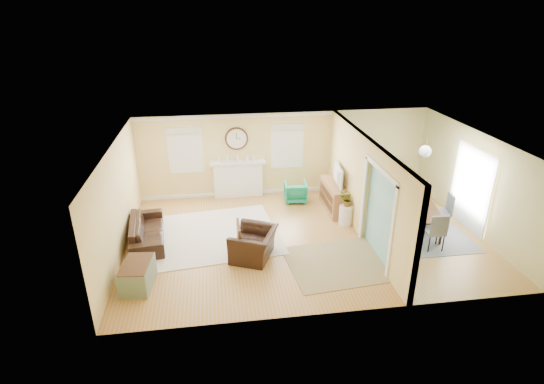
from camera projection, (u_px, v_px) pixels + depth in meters
The scene contains 29 objects.
floor at pixel (304, 237), 11.00m from camera, with size 9.00×9.00×0.00m, color #A76C27.
wall_back at pixel (285, 153), 13.21m from camera, with size 9.00×0.02×2.60m, color #E4C072.
wall_front at pixel (341, 256), 7.76m from camera, with size 9.00×0.02×2.60m, color #E4C072.
wall_left at pixel (117, 202), 9.90m from camera, with size 0.02×6.00×2.60m, color #E4C072.
wall_right at pixel (474, 182), 11.07m from camera, with size 0.02×6.00×2.60m, color #E4C072.
ceiling at pixel (307, 141), 9.97m from camera, with size 9.00×6.00×0.02m, color white.
partition at pixel (361, 182), 10.91m from camera, with size 0.17×6.00×2.60m.
fireplace at pixel (238, 178), 13.19m from camera, with size 1.70×0.30×1.17m.
wall_clock at pixel (237, 139), 12.76m from camera, with size 0.70×0.07×0.70m.
window_left at pixel (185, 147), 12.63m from camera, with size 1.05×0.13×1.42m.
window_right at pixel (287, 143), 13.03m from camera, with size 1.05×0.13×1.42m.
french_doors at pixel (471, 189), 11.14m from camera, with size 0.06×1.70×2.20m.
pendant at pixel (425, 151), 10.51m from camera, with size 0.30×0.30×0.55m.
rug_cream at pixel (213, 235), 11.11m from camera, with size 3.31×2.87×0.02m, color beige.
rug_jute at pixel (340, 263), 9.89m from camera, with size 2.41×1.97×0.01m, color #9C875C.
rug_grey at pixel (415, 228), 11.43m from camera, with size 2.28×2.85×0.01m, color slate.
sofa at pixel (147, 231), 10.71m from camera, with size 2.04×0.80×0.60m, color black.
eames_chair at pixel (254, 244), 9.99m from camera, with size 1.09×0.96×0.71m, color black.
green_chair at pixel (296, 192), 12.95m from camera, with size 0.65×0.67×0.61m, color #1A714C.
trunk at pixel (137, 275), 8.97m from camera, with size 0.69×1.02×0.56m.
credenza at pixel (335, 197), 12.39m from camera, with size 0.53×1.55×0.80m.
tv at pixel (335, 175), 12.12m from camera, with size 0.97×0.13×0.56m, color black.
garden_stool at pixel (346, 215), 11.57m from camera, with size 0.37×0.37×0.54m, color white.
potted_plant at pixel (347, 200), 11.39m from camera, with size 0.35×0.30×0.39m, color #337F33.
dining_table at pixel (417, 218), 11.30m from camera, with size 1.83×1.02×0.64m, color #412310.
dining_chair_n at pixel (404, 194), 12.13m from camera, with size 0.43×0.43×0.96m.
dining_chair_s at pixel (435, 228), 10.27m from camera, with size 0.46×0.46×0.98m.
dining_chair_w at pixel (393, 214), 11.04m from camera, with size 0.41×0.41×0.90m.
dining_chair_e at pixel (442, 208), 11.22m from camera, with size 0.53×0.53×1.01m.
Camera 1 is at (-2.18, -9.41, 5.47)m, focal length 28.00 mm.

